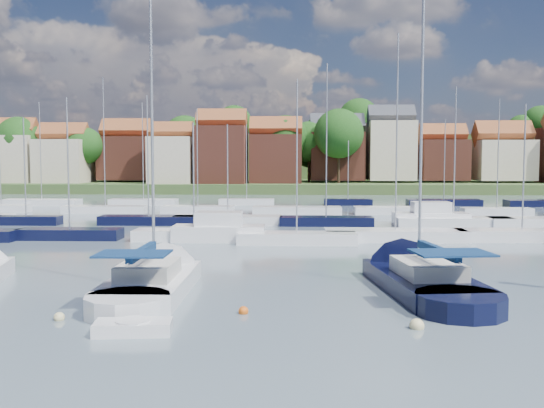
{
  "coord_description": "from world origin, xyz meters",
  "views": [
    {
      "loc": [
        0.39,
        -25.9,
        6.18
      ],
      "look_at": [
        -1.03,
        14.0,
        3.29
      ],
      "focal_mm": 40.0,
      "sensor_mm": 36.0,
      "label": 1
    }
  ],
  "objects": [
    {
      "name": "buoy_g",
      "position": [
        8.61,
        3.58,
        0.0
      ],
      "size": [
        0.5,
        0.5,
        0.5
      ],
      "primitive_type": "sphere",
      "color": "#D85914",
      "rests_on": "ground"
    },
    {
      "name": "buoy_e",
      "position": [
        5.56,
        6.09,
        0.0
      ],
      "size": [
        0.42,
        0.42,
        0.42
      ],
      "primitive_type": "sphere",
      "color": "#D85914",
      "rests_on": "ground"
    },
    {
      "name": "buoy_b",
      "position": [
        -8.67,
        -3.17,
        0.0
      ],
      "size": [
        0.42,
        0.42,
        0.42
      ],
      "primitive_type": "sphere",
      "color": "beige",
      "rests_on": "ground"
    },
    {
      "name": "tender",
      "position": [
        -5.31,
        -4.91,
        0.23
      ],
      "size": [
        2.84,
        1.55,
        0.59
      ],
      "rotation": [
        0.0,
        0.0,
        0.11
      ],
      "color": "silver",
      "rests_on": "ground"
    },
    {
      "name": "sailboat_centre",
      "position": [
        -6.22,
        3.44,
        0.35
      ],
      "size": [
        3.52,
        13.03,
        17.6
      ],
      "rotation": [
        0.0,
        0.0,
        1.58
      ],
      "color": "silver",
      "rests_on": "ground"
    },
    {
      "name": "sailboat_navy",
      "position": [
        6.27,
        4.59,
        0.34
      ],
      "size": [
        5.41,
        14.26,
        19.14
      ],
      "rotation": [
        0.0,
        0.0,
        1.7
      ],
      "color": "black",
      "rests_on": "ground"
    },
    {
      "name": "buoy_c",
      "position": [
        -6.82,
        -1.02,
        0.0
      ],
      "size": [
        0.42,
        0.42,
        0.42
      ],
      "primitive_type": "sphere",
      "color": "#D85914",
      "rests_on": "ground"
    },
    {
      "name": "ground",
      "position": [
        0.0,
        40.0,
        0.0
      ],
      "size": [
        260.0,
        260.0,
        0.0
      ],
      "primitive_type": "plane",
      "color": "#4B5B66",
      "rests_on": "ground"
    },
    {
      "name": "marina_field",
      "position": [
        1.91,
        35.15,
        0.43
      ],
      "size": [
        79.62,
        41.41,
        15.93
      ],
      "color": "silver",
      "rests_on": "ground"
    },
    {
      "name": "far_shore_town",
      "position": [
        2.23,
        132.67,
        4.61
      ],
      "size": [
        212.46,
        90.0,
        22.27
      ],
      "color": "#404F27",
      "rests_on": "ground"
    },
    {
      "name": "buoy_d",
      "position": [
        -1.62,
        -1.93,
        0.0
      ],
      "size": [
        0.41,
        0.41,
        0.41
      ],
      "primitive_type": "sphere",
      "color": "#D85914",
      "rests_on": "ground"
    },
    {
      "name": "buoy_h",
      "position": [
        4.94,
        -3.86,
        0.0
      ],
      "size": [
        0.55,
        0.55,
        0.55
      ],
      "primitive_type": "sphere",
      "color": "beige",
      "rests_on": "ground"
    }
  ]
}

